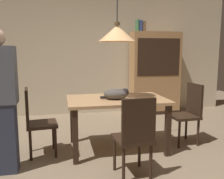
{
  "coord_description": "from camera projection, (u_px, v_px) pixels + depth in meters",
  "views": [
    {
      "loc": [
        -0.72,
        -3.03,
        1.41
      ],
      "look_at": [
        0.02,
        0.56,
        0.85
      ],
      "focal_mm": 39.67,
      "sensor_mm": 36.0,
      "label": 1
    }
  ],
  "objects": [
    {
      "name": "chair_left_side",
      "position": [
        36.0,
        119.0,
        3.34
      ],
      "size": [
        0.44,
        0.44,
        0.93
      ],
      "color": "black",
      "rests_on": "ground"
    },
    {
      "name": "hutch_bookcase",
      "position": [
        155.0,
        75.0,
        5.68
      ],
      "size": [
        1.12,
        0.45,
        1.85
      ],
      "color": "#A87A4C",
      "rests_on": "ground"
    },
    {
      "name": "chair_near_front",
      "position": [
        135.0,
        134.0,
        2.72
      ],
      "size": [
        0.44,
        0.44,
        0.93
      ],
      "color": "black",
      "rests_on": "ground"
    },
    {
      "name": "cat_sleeping",
      "position": [
        117.0,
        94.0,
        3.46
      ],
      "size": [
        0.4,
        0.28,
        0.16
      ],
      "color": "#4C4742",
      "rests_on": "dining_table"
    },
    {
      "name": "ground",
      "position": [
        119.0,
        159.0,
        3.29
      ],
      "size": [
        10.0,
        10.0,
        0.0
      ],
      "primitive_type": "plane",
      "color": "#847056"
    },
    {
      "name": "person_standing",
      "position": [
        1.0,
        103.0,
        2.81
      ],
      "size": [
        0.36,
        0.22,
        1.66
      ],
      "color": "#2D3347",
      "rests_on": "ground"
    },
    {
      "name": "pendant_lamp",
      "position": [
        117.0,
        33.0,
        3.4
      ],
      "size": [
        0.52,
        0.52,
        1.3
      ],
      "color": "#E0A86B"
    },
    {
      "name": "chair_right_side",
      "position": [
        188.0,
        111.0,
        3.8
      ],
      "size": [
        0.43,
        0.43,
        0.93
      ],
      "color": "black",
      "rests_on": "ground"
    },
    {
      "name": "dining_table",
      "position": [
        117.0,
        105.0,
        3.55
      ],
      "size": [
        1.4,
        0.9,
        0.75
      ],
      "color": "tan",
      "rests_on": "ground"
    },
    {
      "name": "back_wall",
      "position": [
        93.0,
        50.0,
        5.64
      ],
      "size": [
        6.4,
        0.1,
        2.9
      ],
      "primitive_type": "cube",
      "color": "beige",
      "rests_on": "ground"
    },
    {
      "name": "book_brown_thick",
      "position": [
        143.0,
        27.0,
        5.46
      ],
      "size": [
        0.06,
        0.24,
        0.22
      ],
      "primitive_type": "cube",
      "color": "brown",
      "rests_on": "hutch_bookcase"
    },
    {
      "name": "book_green_slim",
      "position": [
        137.0,
        26.0,
        5.43
      ],
      "size": [
        0.03,
        0.2,
        0.26
      ],
      "primitive_type": "cube",
      "color": "#427A4C",
      "rests_on": "hutch_bookcase"
    },
    {
      "name": "book_blue_wide",
      "position": [
        140.0,
        26.0,
        5.44
      ],
      "size": [
        0.06,
        0.24,
        0.24
      ],
      "primitive_type": "cube",
      "color": "#384C93",
      "rests_on": "hutch_bookcase"
    }
  ]
}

